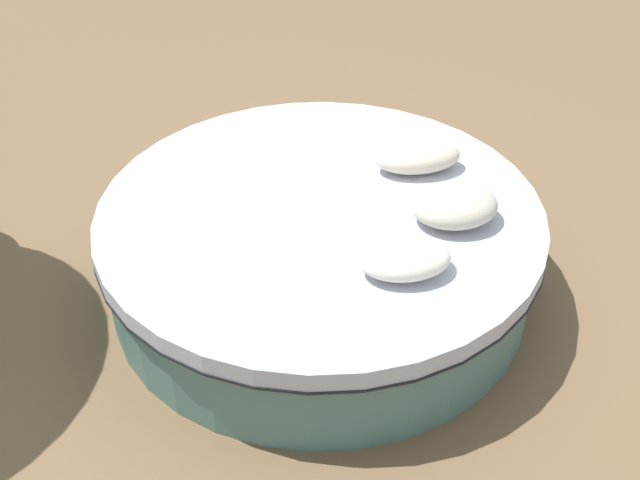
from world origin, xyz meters
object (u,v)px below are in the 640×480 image
at_px(throw_pillow_1, 454,205).
at_px(throw_pillow_2, 417,157).
at_px(throw_pillow_0, 405,259).
at_px(round_bed, 320,247).

xyz_separation_m(throw_pillow_1, throw_pillow_2, (-0.07, 0.55, -0.01)).
bearing_deg(throw_pillow_2, throw_pillow_0, -108.22).
relative_size(throw_pillow_1, throw_pillow_2, 0.92).
bearing_deg(throw_pillow_2, round_bed, -154.54).
height_order(round_bed, throw_pillow_1, throw_pillow_1).
height_order(throw_pillow_1, throw_pillow_2, throw_pillow_1).
bearing_deg(throw_pillow_0, round_bed, 118.17).
bearing_deg(round_bed, throw_pillow_1, -18.19).
distance_m(round_bed, throw_pillow_0, 0.82).
xyz_separation_m(throw_pillow_0, throw_pillow_2, (0.31, 0.96, 0.01)).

